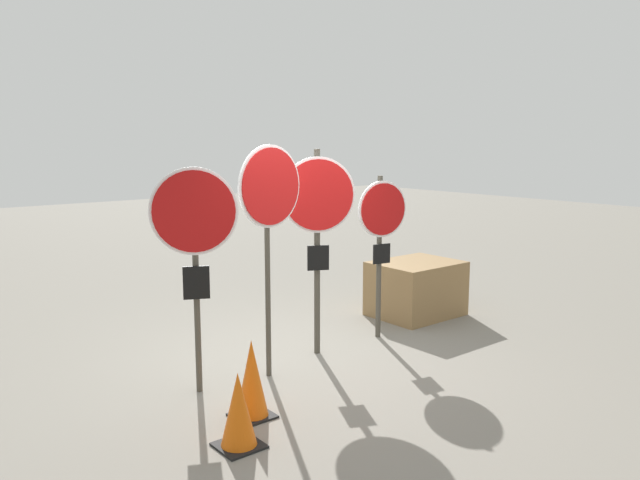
% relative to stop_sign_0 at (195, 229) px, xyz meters
% --- Properties ---
extents(ground_plane, '(40.00, 40.00, 0.00)m').
position_rel_stop_sign_0_xyz_m(ground_plane, '(1.33, 0.03, -1.66)').
color(ground_plane, gray).
extents(stop_sign_0, '(0.77, 0.40, 2.25)m').
position_rel_stop_sign_0_xyz_m(stop_sign_0, '(0.00, 0.00, 0.00)').
color(stop_sign_0, '#474238').
rests_on(stop_sign_0, ground).
extents(stop_sign_1, '(0.84, 0.18, 2.46)m').
position_rel_stop_sign_0_xyz_m(stop_sign_1, '(0.81, -0.09, 0.22)').
color(stop_sign_1, '#474238').
rests_on(stop_sign_1, ground).
extents(stop_sign_2, '(0.79, 0.41, 2.40)m').
position_rel_stop_sign_0_xyz_m(stop_sign_2, '(1.64, 0.15, 0.03)').
color(stop_sign_2, '#474238').
rests_on(stop_sign_2, ground).
extents(stop_sign_3, '(0.70, 0.17, 2.06)m').
position_rel_stop_sign_0_xyz_m(stop_sign_3, '(2.64, 0.13, -0.20)').
color(stop_sign_3, '#474238').
rests_on(stop_sign_3, ground).
extents(traffic_cone_0, '(0.35, 0.35, 0.73)m').
position_rel_stop_sign_0_xyz_m(traffic_cone_0, '(0.11, -0.79, -1.30)').
color(traffic_cone_0, black).
rests_on(traffic_cone_0, ground).
extents(traffic_cone_1, '(0.36, 0.36, 0.64)m').
position_rel_stop_sign_0_xyz_m(traffic_cone_1, '(-0.28, -1.20, -1.34)').
color(traffic_cone_1, black).
rests_on(traffic_cone_1, ground).
extents(storage_crate, '(1.19, 0.96, 0.78)m').
position_rel_stop_sign_0_xyz_m(storage_crate, '(3.78, 0.56, -1.27)').
color(storage_crate, olive).
rests_on(storage_crate, ground).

